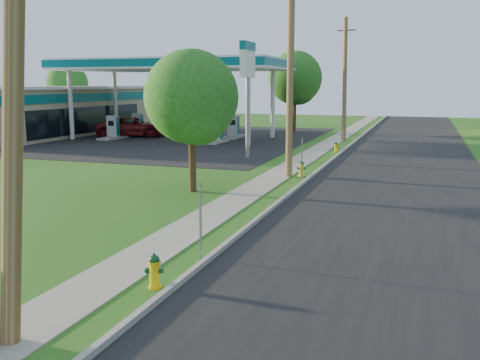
# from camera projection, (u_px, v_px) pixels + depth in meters

# --- Properties ---
(ground_plane) EXTENTS (140.00, 140.00, 0.00)m
(ground_plane) POSITION_uv_depth(u_px,v_px,m) (99.00, 328.00, 9.79)
(ground_plane) COLOR #1B5312
(ground_plane) RESTS_ON ground
(road) EXTENTS (8.00, 120.00, 0.02)m
(road) POSITION_uv_depth(u_px,v_px,m) (388.00, 219.00, 17.66)
(road) COLOR black
(road) RESTS_ON ground
(curb) EXTENTS (0.15, 120.00, 0.15)m
(curb) POSITION_uv_depth(u_px,v_px,m) (272.00, 208.00, 18.93)
(curb) COLOR gray
(curb) RESTS_ON ground
(sidewalk) EXTENTS (1.50, 120.00, 0.03)m
(sidewalk) POSITION_uv_depth(u_px,v_px,m) (225.00, 206.00, 19.50)
(sidewalk) COLOR gray
(sidewalk) RESTS_ON ground
(forecourt) EXTENTS (26.00, 28.00, 0.02)m
(forecourt) POSITION_uv_depth(u_px,v_px,m) (152.00, 138.00, 44.70)
(forecourt) COLOR black
(forecourt) RESTS_ON ground
(utility_pole_near) EXTENTS (1.40, 0.32, 9.48)m
(utility_pole_near) POSITION_uv_depth(u_px,v_px,m) (13.00, 58.00, 8.21)
(utility_pole_near) COLOR brown
(utility_pole_near) RESTS_ON ground
(utility_pole_mid) EXTENTS (1.40, 0.32, 9.80)m
(utility_pole_mid) POSITION_uv_depth(u_px,v_px,m) (290.00, 72.00, 24.94)
(utility_pole_mid) COLOR brown
(utility_pole_mid) RESTS_ON ground
(utility_pole_far) EXTENTS (1.40, 0.32, 9.50)m
(utility_pole_far) POSITION_uv_depth(u_px,v_px,m) (345.00, 79.00, 41.72)
(utility_pole_far) COLOR brown
(utility_pole_far) RESTS_ON ground
(sign_post_near) EXTENTS (0.05, 0.04, 2.00)m
(sign_post_near) POSITION_uv_depth(u_px,v_px,m) (200.00, 221.00, 13.45)
(sign_post_near) COLOR gray
(sign_post_near) RESTS_ON ground
(sign_post_mid) EXTENTS (0.05, 0.04, 2.00)m
(sign_post_mid) POSITION_uv_depth(u_px,v_px,m) (302.00, 160.00, 24.43)
(sign_post_mid) COLOR gray
(sign_post_mid) RESTS_ON ground
(sign_post_far) EXTENTS (0.05, 0.04, 2.00)m
(sign_post_far) POSITION_uv_depth(u_px,v_px,m) (341.00, 136.00, 35.79)
(sign_post_far) COLOR gray
(sign_post_far) RESTS_ON ground
(gas_canopy) EXTENTS (18.18, 9.18, 6.40)m
(gas_canopy) POSITION_uv_depth(u_px,v_px,m) (172.00, 66.00, 43.02)
(gas_canopy) COLOR silver
(gas_canopy) RESTS_ON ground
(fuel_pump_nw) EXTENTS (1.20, 3.20, 1.90)m
(fuel_pump_nw) POSITION_uv_depth(u_px,v_px,m) (113.00, 130.00, 43.51)
(fuel_pump_nw) COLOR gray
(fuel_pump_nw) RESTS_ON ground
(fuel_pump_ne) EXTENTS (1.20, 3.20, 1.90)m
(fuel_pump_ne) POSITION_uv_depth(u_px,v_px,m) (216.00, 133.00, 40.63)
(fuel_pump_ne) COLOR gray
(fuel_pump_ne) RESTS_ON ground
(fuel_pump_sw) EXTENTS (1.20, 3.20, 1.90)m
(fuel_pump_sw) POSITION_uv_depth(u_px,v_px,m) (138.00, 127.00, 47.23)
(fuel_pump_sw) COLOR gray
(fuel_pump_sw) RESTS_ON ground
(fuel_pump_se) EXTENTS (1.20, 3.20, 1.90)m
(fuel_pump_se) POSITION_uv_depth(u_px,v_px,m) (233.00, 129.00, 44.36)
(fuel_pump_se) COLOR gray
(fuel_pump_se) RESTS_ON ground
(convenience_store) EXTENTS (10.40, 22.40, 4.25)m
(convenience_store) POSITION_uv_depth(u_px,v_px,m) (42.00, 110.00, 47.83)
(convenience_store) COLOR tan
(convenience_store) RESTS_ON ground
(price_pylon) EXTENTS (0.34, 2.04, 6.85)m
(price_pylon) POSITION_uv_depth(u_px,v_px,m) (248.00, 66.00, 31.22)
(price_pylon) COLOR gray
(price_pylon) RESTS_ON ground
(tree_verge) EXTENTS (3.84, 3.84, 5.82)m
(tree_verge) POSITION_uv_depth(u_px,v_px,m) (193.00, 101.00, 21.54)
(tree_verge) COLOR #3A2819
(tree_verge) RESTS_ON ground
(tree_lot) EXTENTS (4.92, 4.92, 7.46)m
(tree_lot) POSITION_uv_depth(u_px,v_px,m) (296.00, 80.00, 48.95)
(tree_lot) COLOR #3A2819
(tree_lot) RESTS_ON ground
(tree_back) EXTENTS (4.40, 4.40, 6.67)m
(tree_back) POSITION_uv_depth(u_px,v_px,m) (68.00, 85.00, 57.57)
(tree_back) COLOR #3A2819
(tree_back) RESTS_ON ground
(hydrant_near) EXTENTS (0.41, 0.37, 0.79)m
(hydrant_near) POSITION_uv_depth(u_px,v_px,m) (154.00, 271.00, 11.63)
(hydrant_near) COLOR yellow
(hydrant_near) RESTS_ON ground
(hydrant_mid) EXTENTS (0.41, 0.36, 0.79)m
(hydrant_mid) POSITION_uv_depth(u_px,v_px,m) (301.00, 168.00, 25.88)
(hydrant_mid) COLOR yellow
(hydrant_mid) RESTS_ON ground
(hydrant_far) EXTENTS (0.35, 0.31, 0.69)m
(hydrant_far) POSITION_uv_depth(u_px,v_px,m) (336.00, 147.00, 35.03)
(hydrant_far) COLOR #F4CD00
(hydrant_far) RESTS_ON ground
(car_red) EXTENTS (6.64, 4.81, 1.68)m
(car_red) POSITION_uv_depth(u_px,v_px,m) (132.00, 127.00, 45.59)
(car_red) COLOR maroon
(car_red) RESTS_ON ground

